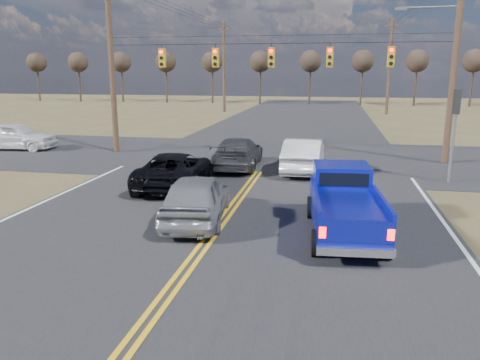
% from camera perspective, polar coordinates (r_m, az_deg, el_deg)
% --- Properties ---
extents(ground, '(160.00, 160.00, 0.00)m').
position_cam_1_polar(ground, '(9.03, -12.28, -17.94)').
color(ground, brown).
rests_on(ground, ground).
extents(road_main, '(14.00, 120.00, 0.02)m').
position_cam_1_polar(road_main, '(17.95, 0.31, -1.74)').
color(road_main, '#28282B').
rests_on(road_main, ground).
extents(road_cross, '(120.00, 12.00, 0.02)m').
position_cam_1_polar(road_cross, '(25.67, 3.66, 2.78)').
color(road_cross, '#28282B').
rests_on(road_cross, ground).
extents(signal_gantry, '(19.60, 4.83, 10.00)m').
position_cam_1_polar(signal_gantry, '(24.99, 4.94, 14.14)').
color(signal_gantry, '#473323').
rests_on(signal_gantry, ground).
extents(utility_poles, '(19.60, 58.32, 10.00)m').
position_cam_1_polar(utility_poles, '(24.27, 3.53, 14.58)').
color(utility_poles, '#473323').
rests_on(utility_poles, ground).
extents(treeline, '(87.00, 117.80, 7.40)m').
position_cam_1_polar(treeline, '(34.18, 5.84, 14.92)').
color(treeline, '#33261C').
rests_on(treeline, ground).
extents(pickup_truck, '(2.30, 5.05, 1.85)m').
position_cam_1_polar(pickup_truck, '(13.71, 12.60, -2.92)').
color(pickup_truck, black).
rests_on(pickup_truck, ground).
extents(silver_suv, '(2.34, 4.68, 1.53)m').
position_cam_1_polar(silver_suv, '(14.65, -5.34, -2.14)').
color(silver_suv, gray).
rests_on(silver_suv, ground).
extents(black_suv, '(2.78, 5.31, 1.43)m').
position_cam_1_polar(black_suv, '(19.10, -8.00, 1.24)').
color(black_suv, black).
rests_on(black_suv, ground).
extents(white_car_queue, '(1.77, 4.83, 1.58)m').
position_cam_1_polar(white_car_queue, '(22.02, 7.77, 3.04)').
color(white_car_queue, silver).
rests_on(white_car_queue, ground).
extents(dgrey_car_queue, '(2.27, 5.13, 1.46)m').
position_cam_1_polar(dgrey_car_queue, '(22.77, -0.25, 3.34)').
color(dgrey_car_queue, '#3B3A40').
rests_on(dgrey_car_queue, ground).
extents(cross_car_west, '(2.38, 4.95, 1.63)m').
position_cam_1_polar(cross_car_west, '(31.10, -25.75, 4.84)').
color(cross_car_west, white).
rests_on(cross_car_west, ground).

